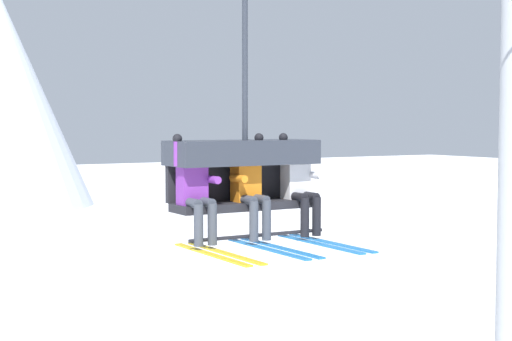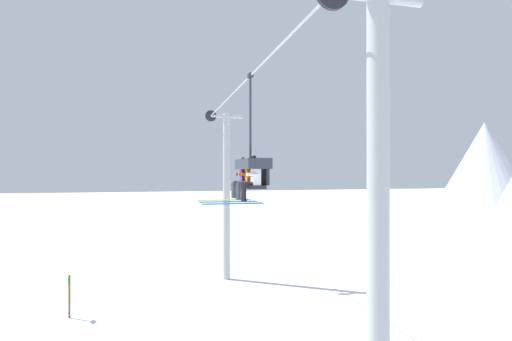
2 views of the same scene
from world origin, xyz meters
name	(u,v)px [view 2 (image 2 of 2)]	position (x,y,z in m)	size (l,w,h in m)	color
ground_plane	(263,334)	(0.00, 0.00, 0.00)	(200.00, 200.00, 0.00)	white
mountain_peak_west	(484,164)	(-40.60, 48.12, 6.72)	(14.44, 14.44, 13.43)	silver
lift_tower_near	(226,192)	(-7.11, -0.02, 4.43)	(0.36, 1.88, 8.53)	#9EA3A8
lift_tower_far	(377,233)	(7.10, -0.02, 4.43)	(0.36, 1.88, 8.53)	#9EA3A8
lift_cable	(240,86)	(-0.01, -0.80, 8.25)	(16.21, 0.05, 0.05)	#9EA3A8
chairlift_chair	(253,168)	(1.51, -0.73, 5.55)	(1.88, 0.74, 3.65)	#232328
skier_purple	(240,178)	(0.78, -0.94, 5.25)	(0.48, 1.70, 1.34)	purple
skier_orange	(246,178)	(1.51, -0.94, 5.25)	(0.48, 1.70, 1.34)	orange
skier_white	(251,179)	(2.24, -0.94, 5.25)	(0.48, 1.70, 1.34)	silver
trail_sign	(69,294)	(-3.21, -6.60, 0.90)	(0.36, 0.08, 1.60)	brown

